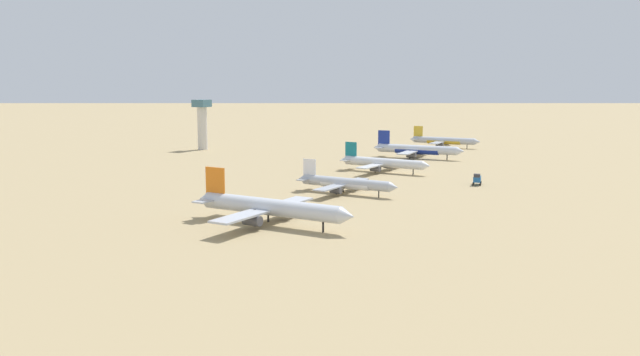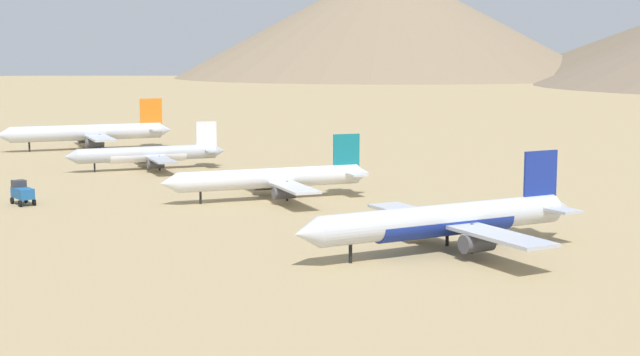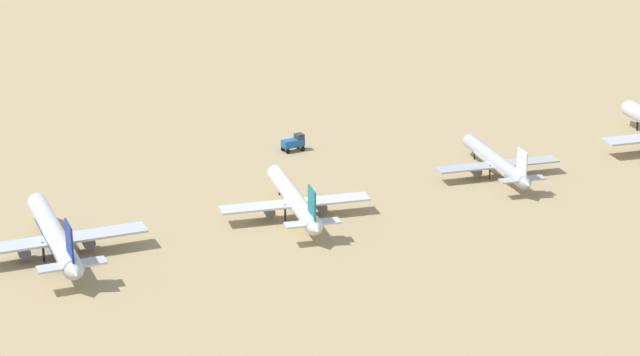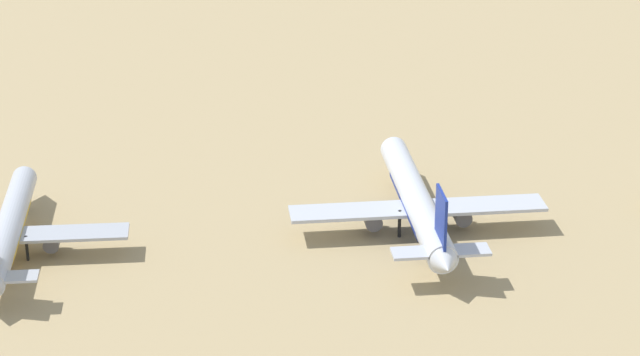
# 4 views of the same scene
# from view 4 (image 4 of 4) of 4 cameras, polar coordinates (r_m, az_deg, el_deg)

# --- Properties ---
(parked_jet_3) EXTENTS (41.65, 33.79, 12.02)m
(parked_jet_3) POSITION_cam_4_polar(r_m,az_deg,el_deg) (168.14, 4.32, -1.04)
(parked_jet_3) COLOR silver
(parked_jet_3) RESTS_ON ground
(parked_jet_4) EXTENTS (37.08, 30.04, 10.72)m
(parked_jet_4) POSITION_cam_4_polar(r_m,az_deg,el_deg) (165.78, -13.70, -2.21)
(parked_jet_4) COLOR #B2B7C1
(parked_jet_4) RESTS_ON ground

